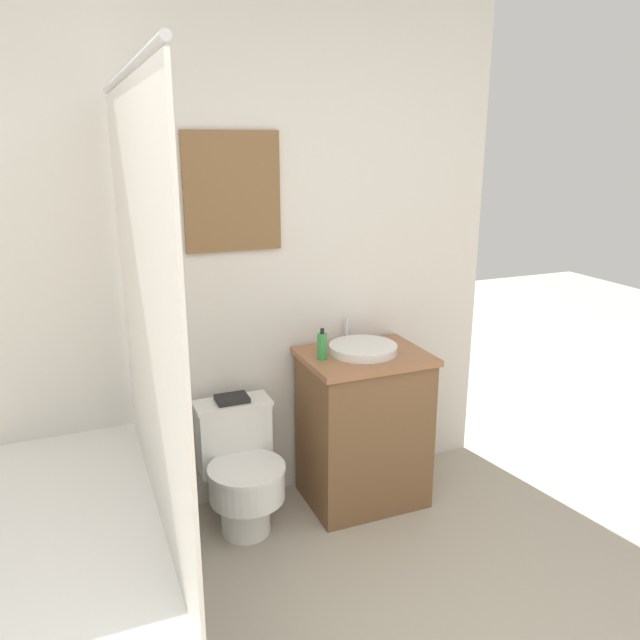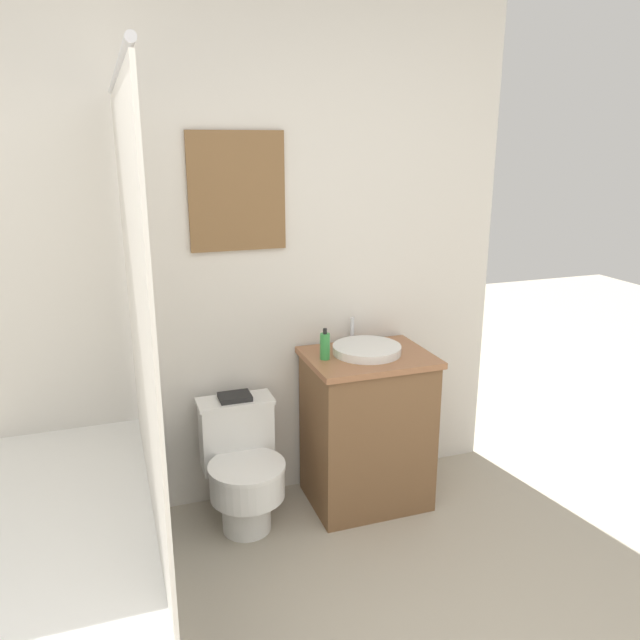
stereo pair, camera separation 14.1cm
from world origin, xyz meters
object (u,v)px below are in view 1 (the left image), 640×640
toilet (241,470)px  sink (363,348)px  soap_bottle (322,346)px  book_on_tank (232,399)px

toilet → sink: (0.64, 0.02, 0.51)m
soap_bottle → book_on_tank: 0.49m
sink → soap_bottle: (-0.22, -0.01, 0.04)m
soap_bottle → sink: bearing=3.0°
toilet → sink: bearing=2.2°
soap_bottle → book_on_tank: bearing=165.3°
toilet → soap_bottle: bearing=1.9°
toilet → soap_bottle: soap_bottle is taller
toilet → book_on_tank: (0.00, 0.12, 0.31)m
toilet → sink: size_ratio=1.62×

